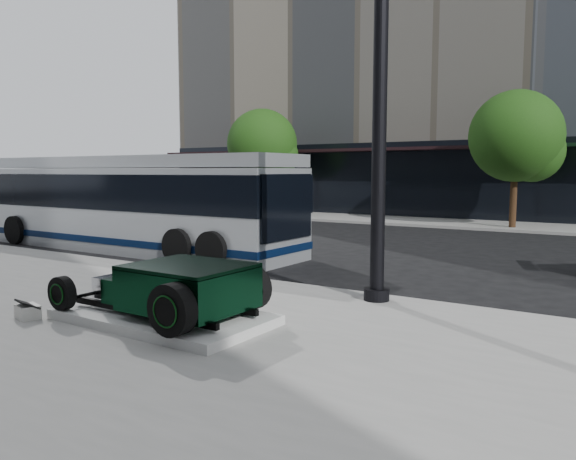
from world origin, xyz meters
The scene contains 8 objects.
ground centered at (0.00, 0.00, 0.00)m, with size 120.00×120.00×0.00m, color black.
sidewalk_far centered at (0.00, 14.00, 0.06)m, with size 70.00×4.00×0.12m, color gray.
street_trees centered at (1.15, 13.07, 3.77)m, with size 29.80×3.80×5.70m.
display_plinth centered at (-0.37, -5.73, 0.20)m, with size 3.40×1.80×0.15m, color silver.
hot_rod centered at (-0.03, -5.73, 0.70)m, with size 3.22×2.00×0.81m.
info_plaque centered at (-2.32, -6.80, 0.24)m, with size 0.46×0.39×0.31m.
lamppost centered at (1.83, -2.55, 4.07)m, with size 0.47×0.47×8.55m.
transit_bus centered at (-7.97, 0.21, 1.49)m, with size 12.12×2.88×2.92m.
Camera 1 is at (6.00, -11.87, 2.47)m, focal length 35.00 mm.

